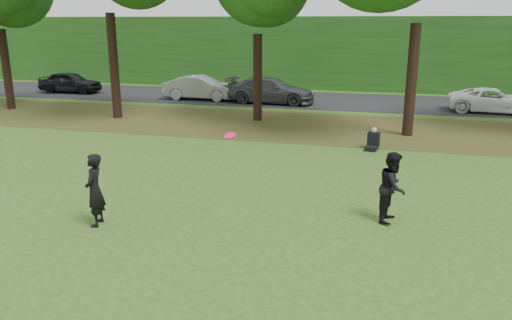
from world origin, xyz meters
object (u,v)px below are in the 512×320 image
Objects in this scene: player_right at (393,187)px; seated_person at (373,141)px; player_left at (95,190)px; frisbee at (230,136)px.

player_right reaches higher than seated_person.
player_left reaches higher than seated_person.
player_left is at bearing -164.05° from frisbee.
player_left is at bearing -113.29° from seated_person.
frisbee reaches higher than seated_person.
player_left is 7.07m from player_right.
player_left is 4.58× the size of frisbee.
frisbee is at bearing 119.51° from player_right.
frisbee is at bearing 92.65° from player_left.
seated_person is (6.10, 9.14, -0.56)m from player_left.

